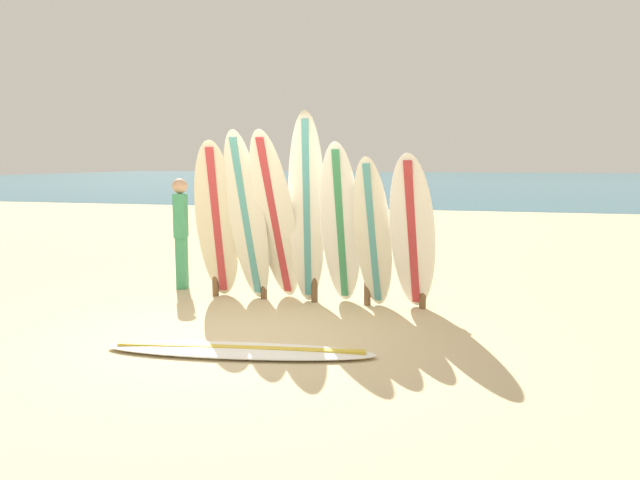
{
  "coord_description": "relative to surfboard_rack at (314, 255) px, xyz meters",
  "views": [
    {
      "loc": [
        2.56,
        -5.93,
        1.92
      ],
      "look_at": [
        0.44,
        2.19,
        0.82
      ],
      "focal_mm": 33.97,
      "sensor_mm": 36.0,
      "label": 1
    }
  ],
  "objects": [
    {
      "name": "surfboard_leaning_center_left",
      "position": [
        -0.45,
        -0.3,
        0.51
      ],
      "size": [
        0.59,
        1.17,
        2.32
      ],
      "color": "white",
      "rests_on": "ground"
    },
    {
      "name": "surfboard_leaning_right",
      "position": [
        0.85,
        -0.32,
        0.34
      ],
      "size": [
        0.55,
        0.84,
        1.98
      ],
      "color": "silver",
      "rests_on": "ground"
    },
    {
      "name": "surfboard_leaning_far_left",
      "position": [
        -1.29,
        -0.28,
        0.45
      ],
      "size": [
        0.73,
        0.92,
        2.2
      ],
      "color": "beige",
      "rests_on": "ground"
    },
    {
      "name": "surfboard_leaning_far_right",
      "position": [
        1.36,
        -0.41,
        0.37
      ],
      "size": [
        0.61,
        1.06,
        2.02
      ],
      "color": "white",
      "rests_on": "ground"
    },
    {
      "name": "small_boat_offshore",
      "position": [
        -6.06,
        27.83,
        -0.39
      ],
      "size": [
        1.46,
        2.67,
        0.71
      ],
      "color": "silver",
      "rests_on": "ocean_water"
    },
    {
      "name": "surfboard_leaning_left",
      "position": [
        -0.85,
        -0.31,
        0.51
      ],
      "size": [
        0.62,
        0.82,
        2.32
      ],
      "color": "silver",
      "rests_on": "ground"
    },
    {
      "name": "surfboard_rack",
      "position": [
        0.0,
        0.0,
        0.0
      ],
      "size": [
        3.03,
        0.09,
        1.06
      ],
      "color": "brown",
      "rests_on": "ground"
    },
    {
      "name": "ocean_water",
      "position": [
        -0.44,
        56.11,
        -0.64
      ],
      "size": [
        120.0,
        80.0,
        0.01
      ],
      "primitive_type": "cube",
      "color": "teal",
      "rests_on": "ground"
    },
    {
      "name": "beachgoer_standing",
      "position": [
        -2.17,
        0.36,
        0.27
      ],
      "size": [
        0.23,
        0.3,
        1.66
      ],
      "color": "#3F9966",
      "rests_on": "ground"
    },
    {
      "name": "surfboard_lying_on_sand",
      "position": [
        -0.14,
        -2.36,
        -0.61
      ],
      "size": [
        2.79,
        0.91,
        0.08
      ],
      "color": "white",
      "rests_on": "ground"
    },
    {
      "name": "surfboard_leaning_center",
      "position": [
        -0.03,
        -0.26,
        0.63
      ],
      "size": [
        0.61,
        0.75,
        2.54
      ],
      "color": "white",
      "rests_on": "ground"
    },
    {
      "name": "surfboard_leaning_center_right",
      "position": [
        0.42,
        -0.27,
        0.43
      ],
      "size": [
        0.57,
        1.0,
        2.16
      ],
      "color": "white",
      "rests_on": "ground"
    },
    {
      "name": "ground_plane",
      "position": [
        -0.44,
        -1.89,
        -0.65
      ],
      "size": [
        120.0,
        120.0,
        0.0
      ],
      "primitive_type": "plane",
      "color": "#D3BC8C"
    }
  ]
}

